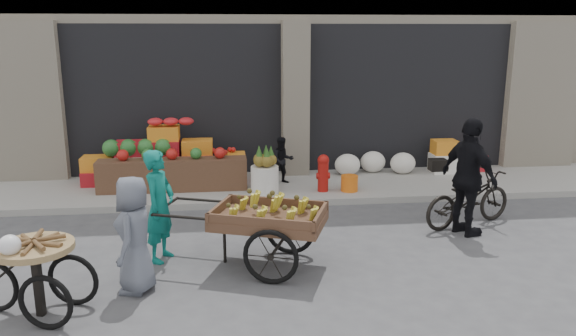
{
  "coord_description": "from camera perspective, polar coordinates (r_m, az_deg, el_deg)",
  "views": [
    {
      "loc": [
        -1.48,
        -6.55,
        3.08
      ],
      "look_at": [
        -0.56,
        1.47,
        1.1
      ],
      "focal_mm": 35.0,
      "sensor_mm": 36.0,
      "label": 1
    }
  ],
  "objects": [
    {
      "name": "ground",
      "position": [
        7.38,
        5.7,
        -10.94
      ],
      "size": [
        80.0,
        80.0,
        0.0
      ],
      "primitive_type": "plane",
      "color": "#424244",
      "rests_on": "ground"
    },
    {
      "name": "sidewalk",
      "position": [
        11.16,
        1.29,
        -1.92
      ],
      "size": [
        18.0,
        2.2,
        0.12
      ],
      "primitive_type": "cube",
      "color": "gray",
      "rests_on": "ground"
    },
    {
      "name": "building",
      "position": [
        14.66,
        -0.8,
        14.91
      ],
      "size": [
        14.0,
        6.45,
        7.0
      ],
      "color": "beige",
      "rests_on": "ground"
    },
    {
      "name": "fruit_display",
      "position": [
        11.23,
        -11.54,
        1.12
      ],
      "size": [
        3.1,
        1.12,
        1.24
      ],
      "color": "#A7171F",
      "rests_on": "sidewalk"
    },
    {
      "name": "pineapple_bin",
      "position": [
        10.53,
        -2.38,
        -1.15
      ],
      "size": [
        0.52,
        0.52,
        0.5
      ],
      "primitive_type": "cylinder",
      "color": "silver",
      "rests_on": "sidewalk"
    },
    {
      "name": "fire_hydrant",
      "position": [
        10.58,
        3.59,
        -0.35
      ],
      "size": [
        0.22,
        0.22,
        0.71
      ],
      "color": "#A5140F",
      "rests_on": "sidewalk"
    },
    {
      "name": "orange_bucket",
      "position": [
        10.69,
        6.26,
        -1.55
      ],
      "size": [
        0.32,
        0.32,
        0.3
      ],
      "primitive_type": "cylinder",
      "color": "orange",
      "rests_on": "sidewalk"
    },
    {
      "name": "right_bay_goods",
      "position": [
        12.26,
        13.11,
        0.82
      ],
      "size": [
        3.35,
        0.6,
        0.7
      ],
      "color": "silver",
      "rests_on": "sidewalk"
    },
    {
      "name": "seated_person",
      "position": [
        11.09,
        -0.56,
        0.77
      ],
      "size": [
        0.51,
        0.43,
        0.93
      ],
      "primitive_type": "imported",
      "rotation": [
        0.0,
        0.0,
        0.17
      ],
      "color": "black",
      "rests_on": "sidewalk"
    },
    {
      "name": "banana_cart",
      "position": [
        7.39,
        -2.33,
        -4.69
      ],
      "size": [
        2.61,
        1.72,
        1.02
      ],
      "rotation": [
        0.0,
        0.0,
        -0.35
      ],
      "color": "brown",
      "rests_on": "ground"
    },
    {
      "name": "vendor_woman",
      "position": [
        7.8,
        -12.91,
        -3.78
      ],
      "size": [
        0.54,
        0.66,
        1.55
      ],
      "primitive_type": "imported",
      "rotation": [
        0.0,
        0.0,
        1.21
      ],
      "color": "#0E6B60",
      "rests_on": "ground"
    },
    {
      "name": "tricycle_cart",
      "position": [
        6.79,
        -24.26,
        -9.22
      ],
      "size": [
        1.46,
        1.03,
        0.95
      ],
      "rotation": [
        0.0,
        0.0,
        -0.26
      ],
      "color": "#9E7F51",
      "rests_on": "ground"
    },
    {
      "name": "vendor_grey",
      "position": [
        6.97,
        -15.33,
        -6.54
      ],
      "size": [
        0.56,
        0.76,
        1.43
      ],
      "primitive_type": "imported",
      "rotation": [
        0.0,
        0.0,
        -1.73
      ],
      "color": "slate",
      "rests_on": "ground"
    },
    {
      "name": "bicycle",
      "position": [
        9.5,
        17.83,
        -2.96
      ],
      "size": [
        1.82,
        1.16,
        0.9
      ],
      "primitive_type": "imported",
      "rotation": [
        0.0,
        0.0,
        1.93
      ],
      "color": "black",
      "rests_on": "ground"
    },
    {
      "name": "cyclist",
      "position": [
        8.95,
        17.91,
        -0.92
      ],
      "size": [
        0.79,
        1.16,
        1.82
      ],
      "primitive_type": "imported",
      "rotation": [
        0.0,
        0.0,
        1.93
      ],
      "color": "black",
      "rests_on": "ground"
    }
  ]
}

